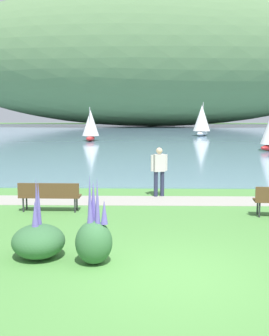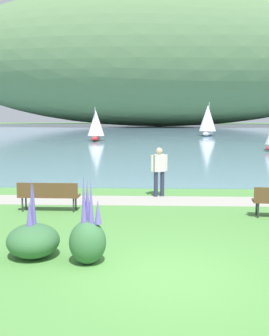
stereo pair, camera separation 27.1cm
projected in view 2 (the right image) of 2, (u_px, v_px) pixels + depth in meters
ground_plane at (171, 275)px, 7.65m from camera, size 200.00×200.00×0.00m
bay_water at (154, 134)px, 55.79m from camera, size 180.00×80.00×0.04m
distant_hillside at (159, 57)px, 80.50m from camera, size 85.59×28.00×26.33m
shoreline_path at (162, 201)px, 13.97m from camera, size 60.00×1.50×0.01m
park_bench_near_camera at (48, 194)px, 12.47m from camera, size 1.81×0.51×0.88m
person_at_shoreline at (159, 169)px, 14.58m from camera, size 0.58×0.34×1.71m
echium_bush_closest_to_camera at (88, 238)px, 8.20m from camera, size 0.72×0.72×1.74m
echium_bush_beside_closest at (33, 239)px, 8.56m from camera, size 1.07×1.07×1.61m
sailboat_mid_bay at (96, 125)px, 41.80m from camera, size 1.69×2.83×3.32m
sailboat_toward_hillside at (208, 120)px, 49.69m from camera, size 2.60×3.51×3.98m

